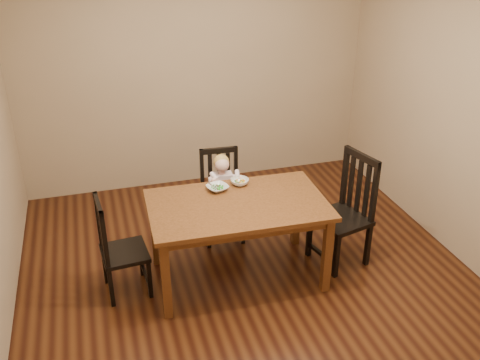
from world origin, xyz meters
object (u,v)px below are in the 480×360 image
object	(u,v)px
chair_left	(118,249)
chair_right	(345,212)
bowl_peas	(217,188)
toddler	(222,188)
dining_table	(238,212)
chair_child	(222,197)
bowl_veg	(240,182)

from	to	relation	value
chair_left	chair_right	distance (m)	2.04
chair_right	bowl_peas	bearing A→B (deg)	61.54
chair_left	toddler	size ratio (longest dim) A/B	1.98
dining_table	chair_child	size ratio (longest dim) A/B	1.68
dining_table	chair_child	bearing A→B (deg)	86.76
bowl_veg	toddler	bearing A→B (deg)	102.65
bowl_peas	toddler	bearing A→B (deg)	70.04
toddler	chair_right	bearing A→B (deg)	149.06
chair_child	chair_right	bearing A→B (deg)	147.20
dining_table	bowl_peas	distance (m)	0.31
chair_child	chair_left	xyz separation A→B (m)	(-1.06, -0.64, -0.00)
chair_left	bowl_veg	bearing A→B (deg)	97.70
dining_table	chair_left	bearing A→B (deg)	175.96
dining_table	chair_left	distance (m)	1.05
chair_child	bowl_veg	world-z (taller)	chair_child
chair_child	bowl_peas	world-z (taller)	chair_child
chair_right	bowl_veg	size ratio (longest dim) A/B	6.43
dining_table	chair_left	world-z (taller)	chair_left
chair_child	chair_right	size ratio (longest dim) A/B	0.86
dining_table	bowl_veg	size ratio (longest dim) A/B	9.32
dining_table	chair_child	world-z (taller)	chair_child
chair_right	toddler	bearing A→B (deg)	41.07
chair_child	toddler	bearing A→B (deg)	90.00
bowl_peas	bowl_veg	xyz separation A→B (m)	(0.22, 0.05, 0.00)
bowl_peas	bowl_veg	distance (m)	0.23
chair_left	bowl_veg	world-z (taller)	chair_left
bowl_veg	chair_right	bearing A→B (deg)	-20.44
chair_child	chair_right	world-z (taller)	chair_right
dining_table	toddler	size ratio (longest dim) A/B	3.34
bowl_peas	chair_child	bearing A→B (deg)	71.63
chair_child	bowl_peas	xyz separation A→B (m)	(-0.15, -0.44, 0.34)
bowl_peas	chair_left	bearing A→B (deg)	-167.49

